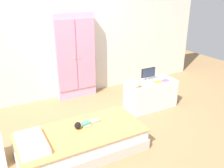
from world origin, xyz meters
TOP-DOWN VIEW (x-y plane):
  - ground_plane at (0.00, 0.00)m, footprint 10.00×10.00m
  - back_wall at (0.00, 1.57)m, footprint 6.40×0.05m
  - bed at (-0.43, -0.32)m, footprint 1.65×0.81m
  - pillow at (-1.06, -0.32)m, footprint 0.32×0.58m
  - doll at (-0.37, -0.23)m, footprint 0.39×0.15m
  - wardrobe at (0.17, 1.42)m, footprint 0.78×0.24m
  - tv_stand at (1.18, 0.31)m, footprint 0.90×0.44m
  - tv_monitor at (1.16, 0.39)m, footprint 0.28×0.10m
  - rocking_horse_toy at (0.82, 0.17)m, footprint 0.11×0.04m
  - book_yellow at (1.25, 0.21)m, footprint 0.15×0.11m
  - book_purple at (1.41, 0.21)m, footprint 0.15×0.10m

SIDE VIEW (x-z plane):
  - ground_plane at x=0.00m, z-range -0.02..0.00m
  - bed at x=-0.43m, z-range 0.00..0.30m
  - tv_stand at x=1.18m, z-range 0.00..0.51m
  - pillow at x=-1.06m, z-range 0.31..0.37m
  - doll at x=-0.37m, z-range 0.29..0.39m
  - book_purple at x=1.41m, z-range 0.51..0.52m
  - book_yellow at x=1.25m, z-range 0.51..0.52m
  - rocking_horse_toy at x=0.82m, z-range 0.50..0.63m
  - tv_monitor at x=1.16m, z-range 0.52..0.75m
  - wardrobe at x=0.17m, z-range 0.00..1.66m
  - back_wall at x=0.00m, z-range 0.00..2.70m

